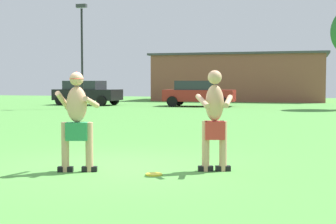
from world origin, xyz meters
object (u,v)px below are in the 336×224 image
Objects in this scene: frisbee at (154,174)px; lamp_post at (82,45)px; player_with_cap at (77,117)px; car_red_near_post at (199,93)px; car_black_far_end at (87,92)px; player_in_red at (215,118)px.

lamp_post is at bearing 118.74° from frisbee.
player_with_cap reaches higher than car_red_near_post.
car_black_far_end is at bearing -178.58° from car_red_near_post.
car_black_far_end is at bearing 120.06° from player_in_red.
frisbee is at bearing -144.58° from player_in_red.
lamp_post is (-9.98, 18.20, 3.58)m from frisbee.
player_in_red is 24.90m from car_black_far_end.
car_red_near_post is 0.98× the size of car_black_far_end.
player_with_cap is at bearing -65.28° from car_black_far_end.
car_red_near_post is 7.68m from lamp_post.
frisbee is at bearing -62.42° from car_black_far_end.
player_in_red reaches higher than car_red_near_post.
car_red_near_post is at bearing 35.58° from lamp_post.
frisbee is (1.35, 0.05, -0.93)m from player_with_cap.
frisbee is 21.06m from lamp_post.
car_red_near_post is 7.44m from car_black_far_end.
car_black_far_end is (-12.48, 21.55, -0.09)m from player_in_red.
car_red_near_post is (-4.15, 22.37, 0.81)m from frisbee.
player_with_cap is 24.48m from car_black_far_end.
player_in_red is at bearing -76.94° from car_red_near_post.
car_red_near_post is at bearing 97.13° from player_with_cap.
player_in_red is 0.29× the size of lamp_post.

